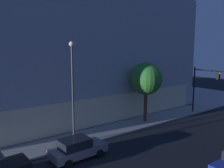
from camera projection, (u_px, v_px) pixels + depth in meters
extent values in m
cube|color=#4C4C51|center=(63.00, 105.00, 34.49)|extent=(31.37, 23.21, 0.15)
cube|color=#F6E3B0|center=(107.00, 109.00, 25.38)|extent=(27.88, 0.60, 3.04)
cube|color=#AAABB2|center=(62.00, 54.00, 33.40)|extent=(30.97, 22.81, 14.88)
cylinder|color=black|center=(194.00, 89.00, 29.93)|extent=(0.18, 0.18, 5.88)
cylinder|color=black|center=(208.00, 70.00, 27.96)|extent=(0.36, 3.86, 0.12)
cube|color=black|center=(218.00, 76.00, 26.91)|extent=(0.34, 0.34, 0.90)
sphere|color=yellow|center=(220.00, 73.00, 26.73)|extent=(0.18, 0.18, 0.18)
cylinder|color=#444444|center=(73.00, 96.00, 19.44)|extent=(0.16, 0.16, 8.33)
sphere|color=#F9EFC6|center=(72.00, 44.00, 18.82)|extent=(0.44, 0.44, 0.44)
cylinder|color=brown|center=(145.00, 106.00, 26.08)|extent=(0.38, 0.38, 3.39)
sphere|color=#348530|center=(146.00, 79.00, 25.63)|extent=(3.62, 3.62, 3.62)
cube|color=#F9F4CC|center=(24.00, 159.00, 15.91)|extent=(0.13, 0.20, 0.12)
cube|color=#F9F4CC|center=(30.00, 165.00, 15.03)|extent=(0.13, 0.20, 0.12)
cylinder|color=black|center=(10.00, 166.00, 15.73)|extent=(0.64, 0.26, 0.64)
cube|color=slate|center=(78.00, 150.00, 17.43)|extent=(4.34, 1.95, 0.63)
cube|color=black|center=(75.00, 143.00, 17.14)|extent=(2.27, 1.71, 0.66)
cube|color=#F9F4CC|center=(97.00, 141.00, 19.14)|extent=(0.13, 0.20, 0.12)
cube|color=#F9F4CC|center=(105.00, 146.00, 18.30)|extent=(0.13, 0.20, 0.12)
cylinder|color=black|center=(87.00, 146.00, 19.00)|extent=(0.62, 0.26, 0.62)
cylinder|color=black|center=(100.00, 154.00, 17.59)|extent=(0.62, 0.26, 0.62)
cylinder|color=black|center=(57.00, 155.00, 17.35)|extent=(0.62, 0.26, 0.62)
cylinder|color=black|center=(69.00, 164.00, 15.95)|extent=(0.62, 0.26, 0.62)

